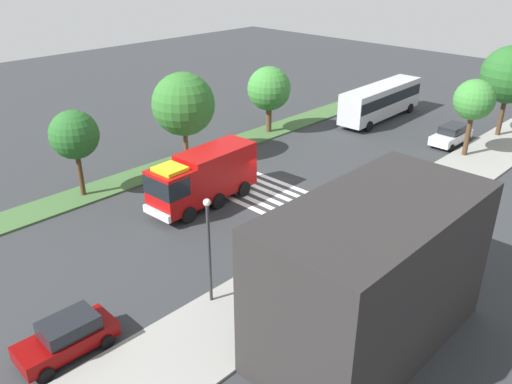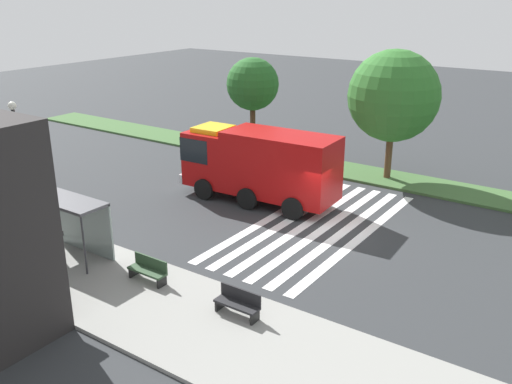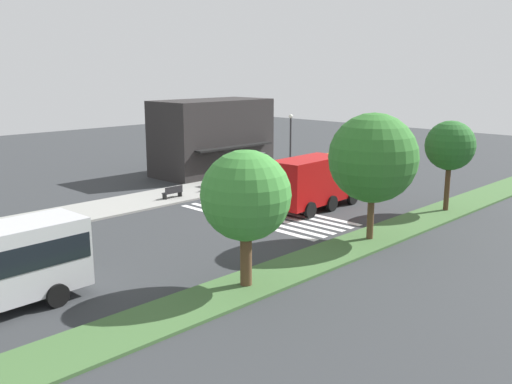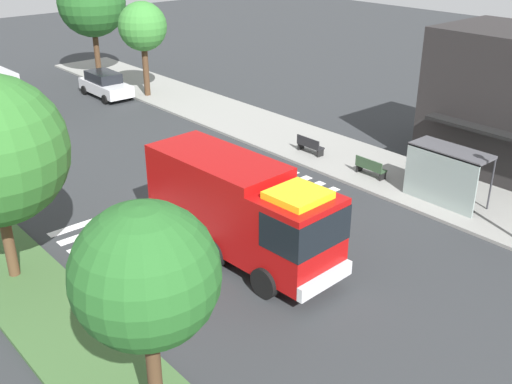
% 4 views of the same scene
% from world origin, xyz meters
% --- Properties ---
extents(ground_plane, '(120.00, 120.00, 0.00)m').
position_xyz_m(ground_plane, '(0.00, 0.00, 0.00)').
color(ground_plane, '#2D3033').
extents(sidewalk, '(60.00, 4.89, 0.14)m').
position_xyz_m(sidewalk, '(0.00, 9.25, 0.07)').
color(sidewalk, gray).
rests_on(sidewalk, ground_plane).
extents(median_strip, '(60.00, 3.00, 0.14)m').
position_xyz_m(median_strip, '(0.00, -8.30, 0.07)').
color(median_strip, '#3D6033').
rests_on(median_strip, ground_plane).
extents(crosswalk, '(4.95, 12.24, 0.01)m').
position_xyz_m(crosswalk, '(0.51, 0.00, 0.01)').
color(crosswalk, silver).
rests_on(crosswalk, ground_plane).
extents(fire_truck, '(8.41, 3.15, 3.70)m').
position_xyz_m(fire_truck, '(4.71, -1.24, 2.07)').
color(fire_truck, '#A50C0C').
rests_on(fire_truck, ground_plane).
extents(bus_stop_shelter, '(3.50, 1.40, 2.46)m').
position_xyz_m(bus_stop_shelter, '(7.03, 8.19, 1.89)').
color(bus_stop_shelter, '#4C4C51').
rests_on(bus_stop_shelter, sidewalk).
extents(bench_near_shelter, '(1.60, 0.50, 0.90)m').
position_xyz_m(bench_near_shelter, '(3.03, 8.20, 0.59)').
color(bench_near_shelter, '#2D472D').
rests_on(bench_near_shelter, sidewalk).
extents(bench_west_of_shelter, '(1.60, 0.50, 0.90)m').
position_xyz_m(bench_west_of_shelter, '(-1.08, 8.20, 0.59)').
color(bench_west_of_shelter, black).
rests_on(bench_west_of_shelter, sidewalk).
extents(street_lamp, '(0.36, 0.36, 5.64)m').
position_xyz_m(street_lamp, '(11.50, 7.40, 3.50)').
color(street_lamp, '#2D2D30').
rests_on(street_lamp, sidewalk).
extents(median_tree_west, '(5.04, 5.04, 7.20)m').
position_xyz_m(median_tree_west, '(0.41, -8.30, 4.82)').
color(median_tree_west, '#513823').
rests_on(median_tree_west, median_strip).
extents(median_tree_center, '(3.36, 3.36, 6.16)m').
position_xyz_m(median_tree_center, '(9.82, -8.30, 4.60)').
color(median_tree_center, '#47301E').
rests_on(median_tree_center, median_strip).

